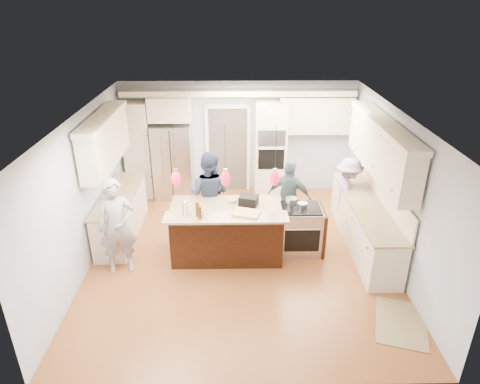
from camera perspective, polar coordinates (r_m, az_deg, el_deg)
The scene contains 23 objects.
ground_plane at distance 8.23m, azimuth 0.04°, elevation -8.31°, with size 6.00×6.00×0.00m, color #A65D2D.
room_shell at distance 7.39m, azimuth 0.04°, elevation 3.54°, with size 5.54×6.04×2.72m.
refrigerator at distance 10.28m, azimuth -8.90°, elevation 4.11°, with size 0.90×0.70×1.80m, color #B7B7BC.
oven_column at distance 10.15m, azimuth 4.05°, elevation 5.60°, with size 0.72×0.69×2.30m.
back_upper_cabinets at distance 10.07m, azimuth -4.52°, elevation 8.52°, with size 5.30×0.61×2.54m.
right_counter_run at distance 8.37m, azimuth 16.99°, elevation -0.62°, with size 0.64×3.10×2.51m.
left_cabinets at distance 8.74m, azimuth -16.30°, elevation 0.59°, with size 0.64×2.30×2.51m.
kitchen_island at distance 8.04m, azimuth -1.74°, elevation -5.14°, with size 2.10×1.46×1.12m.
island_range at distance 8.22m, azimuth 8.17°, elevation -4.93°, with size 0.82×0.71×0.92m.
pendant_lights at distance 6.92m, azimuth -1.96°, elevation 1.86°, with size 1.75×0.15×1.03m.
person_bar_end at distance 7.65m, azimuth -16.05°, elevation -4.46°, with size 0.64×0.42×1.77m, color gray.
person_far_left at distance 8.55m, azimuth -4.15°, elevation -0.23°, with size 0.86×0.67×1.76m, color #2B3854.
person_far_right at distance 8.65m, azimuth 6.58°, elevation -0.75°, with size 0.92×0.38×1.56m, color #465D62.
person_range_side at distance 9.15m, azimuth 14.15°, elevation -0.11°, with size 0.97×0.56×1.50m, color #8F79A3.
floor_rug at distance 7.18m, azimuth 20.67°, elevation -16.00°, with size 0.73×1.06×0.01m, color #9A8454.
water_bottle at distance 7.15m, azimuth -7.23°, elevation -2.30°, with size 0.07×0.07×0.29m, color silver.
beer_bottle_a at distance 7.24m, azimuth -7.38°, elevation -2.14°, with size 0.06×0.06×0.25m, color #45210C.
beer_bottle_b at distance 7.08m, azimuth -5.39°, elevation -2.79°, with size 0.06×0.06×0.23m, color #45210C.
beer_bottle_c at distance 7.16m, azimuth -5.70°, elevation -2.35°, with size 0.06×0.06×0.25m, color #45210C.
drink_can at distance 7.19m, azimuth -5.12°, elevation -2.77°, with size 0.07×0.07×0.13m, color #B7B7BC.
cutting_board at distance 7.25m, azimuth 0.85°, elevation -2.83°, with size 0.45×0.32×0.03m, color tan.
pot_large at distance 8.07m, azimuth 6.88°, elevation -1.19°, with size 0.21×0.21×0.12m, color #B7B7BC.
pot_small at distance 7.98m, azimuth 8.32°, elevation -1.74°, with size 0.18×0.18×0.09m, color #B7B7BC.
Camera 1 is at (-0.11, -6.87, 4.54)m, focal length 32.00 mm.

